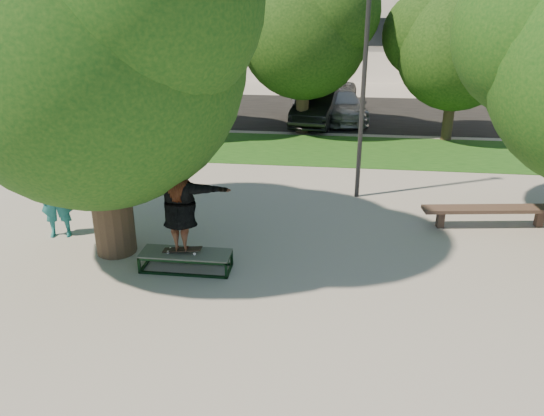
# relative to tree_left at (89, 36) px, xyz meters

# --- Properties ---
(ground) EXTENTS (120.00, 120.00, 0.00)m
(ground) POSITION_rel_tree_left_xyz_m (4.29, -1.09, -4.42)
(ground) COLOR gray
(ground) RESTS_ON ground
(grass_strip) EXTENTS (30.00, 4.00, 0.02)m
(grass_strip) POSITION_rel_tree_left_xyz_m (5.29, 8.41, -4.41)
(grass_strip) COLOR #154513
(grass_strip) RESTS_ON ground
(asphalt_strip) EXTENTS (40.00, 8.00, 0.01)m
(asphalt_strip) POSITION_rel_tree_left_xyz_m (4.29, 14.91, -4.42)
(asphalt_strip) COLOR black
(asphalt_strip) RESTS_ON ground
(tree_left) EXTENTS (6.96, 5.95, 7.12)m
(tree_left) POSITION_rel_tree_left_xyz_m (0.00, 0.00, 0.00)
(tree_left) COLOR #38281E
(tree_left) RESTS_ON ground
(bg_tree_left) EXTENTS (5.28, 4.51, 5.77)m
(bg_tree_left) POSITION_rel_tree_left_xyz_m (-2.28, 9.98, -0.69)
(bg_tree_left) COLOR #38281E
(bg_tree_left) RESTS_ON ground
(bg_tree_mid) EXTENTS (5.76, 4.92, 6.24)m
(bg_tree_mid) POSITION_rel_tree_left_xyz_m (3.22, 10.98, -0.41)
(bg_tree_mid) COLOR #38281E
(bg_tree_mid) RESTS_ON ground
(bg_tree_right) EXTENTS (5.04, 4.31, 5.43)m
(bg_tree_right) POSITION_rel_tree_left_xyz_m (8.73, 10.47, -0.93)
(bg_tree_right) COLOR #38281E
(bg_tree_right) RESTS_ON ground
(lamppost) EXTENTS (0.25, 0.15, 6.11)m
(lamppost) POSITION_rel_tree_left_xyz_m (5.29, 3.91, -1.27)
(lamppost) COLOR #2D2D30
(lamppost) RESTS_ON ground
(grind_box) EXTENTS (1.80, 0.60, 0.38)m
(grind_box) POSITION_rel_tree_left_xyz_m (1.79, -0.69, -4.23)
(grind_box) COLOR black
(grind_box) RESTS_ON ground
(skater_rig) EXTENTS (2.07, 0.69, 1.74)m
(skater_rig) POSITION_rel_tree_left_xyz_m (1.73, -0.69, -3.14)
(skater_rig) COLOR white
(skater_rig) RESTS_ON grind_box
(bystander) EXTENTS (0.80, 0.64, 1.92)m
(bystander) POSITION_rel_tree_left_xyz_m (-1.49, 0.52, -3.46)
(bystander) COLOR #1C686B
(bystander) RESTS_ON ground
(bench) EXTENTS (3.25, 0.88, 0.49)m
(bench) POSITION_rel_tree_left_xyz_m (8.38, 2.25, -4.01)
(bench) COLOR #48352B
(bench) RESTS_ON ground
(car_silver_a) EXTENTS (2.39, 4.47, 1.45)m
(car_silver_a) POSITION_rel_tree_left_xyz_m (-4.44, 14.75, -3.70)
(car_silver_a) COLOR #9E9EA2
(car_silver_a) RESTS_ON asphalt_strip
(car_dark) EXTENTS (2.09, 4.52, 1.43)m
(car_dark) POSITION_rel_tree_left_xyz_m (3.79, 12.41, -3.70)
(car_dark) COLOR black
(car_dark) RESTS_ON asphalt_strip
(car_grey) EXTENTS (3.14, 5.35, 1.40)m
(car_grey) POSITION_rel_tree_left_xyz_m (4.07, 15.41, -3.72)
(car_grey) COLOR #5A5A5F
(car_grey) RESTS_ON asphalt_strip
(car_silver_b) EXTENTS (2.56, 4.73, 1.30)m
(car_silver_b) POSITION_rel_tree_left_xyz_m (4.79, 13.40, -3.77)
(car_silver_b) COLOR #9F9FA3
(car_silver_b) RESTS_ON asphalt_strip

